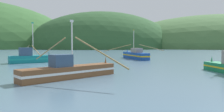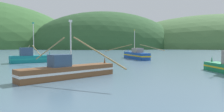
{
  "view_description": "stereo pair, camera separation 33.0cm",
  "coord_description": "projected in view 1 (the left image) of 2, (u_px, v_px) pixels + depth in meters",
  "views": [
    {
      "loc": [
        -9.15,
        0.89,
        3.03
      ],
      "look_at": [
        -3.13,
        30.67,
        1.4
      ],
      "focal_mm": 33.73,
      "sensor_mm": 36.0,
      "label": 1
    },
    {
      "loc": [
        -8.83,
        0.83,
        3.03
      ],
      "look_at": [
        -3.13,
        30.67,
        1.4
      ],
      "focal_mm": 33.73,
      "sensor_mm": 36.0,
      "label": 2
    }
  ],
  "objects": [
    {
      "name": "hill_far_center",
      "position": [
        117.0,
        48.0,
        217.76
      ],
      "size": [
        162.4,
        129.92,
        48.85
      ],
      "primitive_type": "ellipsoid",
      "color": "#2D562D",
      "rests_on": "ground"
    },
    {
      "name": "fishing_boat_brown",
      "position": [
        70.0,
        71.0,
        19.0
      ],
      "size": [
        8.87,
        12.05,
        5.28
      ],
      "rotation": [
        0.0,
        0.0,
        0.56
      ],
      "color": "brown",
      "rests_on": "ground"
    },
    {
      "name": "hill_far_left",
      "position": [
        217.0,
        48.0,
        204.06
      ],
      "size": [
        204.48,
        163.59,
        61.24
      ],
      "primitive_type": "ellipsoid",
      "color": "#47703D",
      "rests_on": "ground"
    },
    {
      "name": "fishing_boat_blue",
      "position": [
        135.0,
        55.0,
        44.78
      ],
      "size": [
        13.67,
        10.77,
        6.29
      ],
      "rotation": [
        0.0,
        0.0,
        1.65
      ],
      "color": "#19479E",
      "rests_on": "ground"
    },
    {
      "name": "hill_mid_right",
      "position": [
        103.0,
        48.0,
        171.51
      ],
      "size": [
        120.04,
        96.04,
        58.38
      ],
      "primitive_type": "ellipsoid",
      "color": "#2D562D",
      "rests_on": "ground"
    },
    {
      "name": "fishing_boat_teal",
      "position": [
        30.0,
        58.0,
        35.23
      ],
      "size": [
        7.05,
        11.33,
        6.79
      ],
      "rotation": [
        0.0,
        0.0,
        0.38
      ],
      "color": "#147F84",
      "rests_on": "ground"
    }
  ]
}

